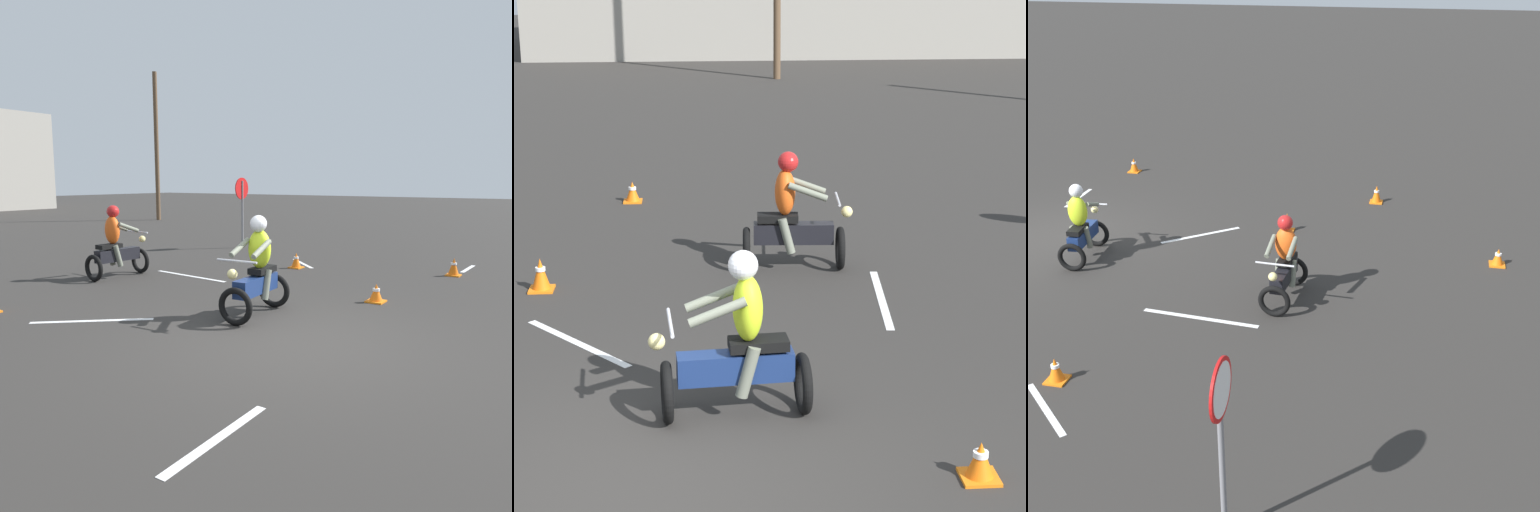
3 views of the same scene
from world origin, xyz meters
The scene contains 8 objects.
ground_plane centered at (0.00, 0.00, 0.00)m, with size 120.00×120.00×0.00m, color #2D2B28.
motorcycle_rider_foreground centered at (0.89, 1.16, 0.73)m, with size 1.54×0.76×1.66m.
motorcycle_rider_background centered at (1.80, 5.67, 0.73)m, with size 1.53×0.72×1.66m.
traffic_cone_mid_center centered at (2.86, -0.15, 0.16)m, with size 0.32×0.32×0.34m.
traffic_cone_mid_left centered at (-0.61, 9.65, 0.17)m, with size 0.32×0.32×0.36m.
traffic_cone_far_center centered at (-1.53, 5.00, 0.21)m, with size 0.32×0.32×0.44m.
lane_stripe_n centered at (2.84, 4.36, 0.00)m, with size 0.10×2.19×0.01m, color silver.
lane_stripe_nw centered at (-0.86, 3.14, 0.00)m, with size 0.10×1.91×0.01m, color silver.
Camera 2 is at (0.55, -7.49, 4.31)m, focal length 70.00 mm.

